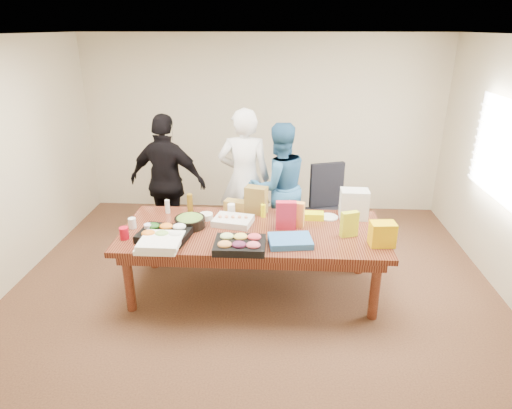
# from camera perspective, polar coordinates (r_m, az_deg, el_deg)

# --- Properties ---
(floor) EXTENTS (5.50, 5.00, 0.02)m
(floor) POSITION_cam_1_polar(r_m,az_deg,el_deg) (5.10, -0.39, -11.01)
(floor) COLOR #47301E
(floor) RESTS_ON ground
(ceiling) EXTENTS (5.50, 5.00, 0.02)m
(ceiling) POSITION_cam_1_polar(r_m,az_deg,el_deg) (4.28, -0.49, 21.20)
(ceiling) COLOR white
(ceiling) RESTS_ON wall_back
(wall_back) EXTENTS (5.50, 0.04, 2.70)m
(wall_back) POSITION_cam_1_polar(r_m,az_deg,el_deg) (6.92, 0.89, 10.18)
(wall_back) COLOR beige
(wall_back) RESTS_ON floor
(wall_front) EXTENTS (5.50, 0.04, 2.70)m
(wall_front) POSITION_cam_1_polar(r_m,az_deg,el_deg) (2.29, -4.54, -16.56)
(wall_front) COLOR beige
(wall_front) RESTS_ON floor
(window_panel) EXTENTS (0.03, 1.40, 1.10)m
(window_panel) POSITION_cam_1_polar(r_m,az_deg,el_deg) (5.60, 29.21, 6.08)
(window_panel) COLOR white
(window_panel) RESTS_ON wall_right
(window_blinds) EXTENTS (0.04, 1.36, 1.00)m
(window_blinds) POSITION_cam_1_polar(r_m,az_deg,el_deg) (5.58, 28.84, 6.11)
(window_blinds) COLOR beige
(window_blinds) RESTS_ON wall_right
(conference_table) EXTENTS (2.80, 1.20, 0.75)m
(conference_table) POSITION_cam_1_polar(r_m,az_deg,el_deg) (4.90, -0.40, -7.24)
(conference_table) COLOR #4C1C0F
(conference_table) RESTS_ON floor
(office_chair) EXTENTS (0.70, 0.70, 1.09)m
(office_chair) POSITION_cam_1_polar(r_m,az_deg,el_deg) (5.79, 9.15, -0.92)
(office_chair) COLOR black
(office_chair) RESTS_ON floor
(person_center) EXTENTS (0.68, 0.45, 1.85)m
(person_center) POSITION_cam_1_polar(r_m,az_deg,el_deg) (5.75, -1.50, 3.31)
(person_center) COLOR white
(person_center) RESTS_ON floor
(person_right) EXTENTS (0.99, 0.89, 1.68)m
(person_right) POSITION_cam_1_polar(r_m,az_deg,el_deg) (5.74, 2.95, 2.34)
(person_right) COLOR #285D8C
(person_right) RESTS_ON floor
(person_left) EXTENTS (1.11, 0.65, 1.78)m
(person_left) POSITION_cam_1_polar(r_m,az_deg,el_deg) (5.86, -11.36, 2.85)
(person_left) COLOR black
(person_left) RESTS_ON floor
(veggie_tray) EXTENTS (0.56, 0.47, 0.08)m
(veggie_tray) POSITION_cam_1_polar(r_m,az_deg,el_deg) (4.64, -11.75, -3.80)
(veggie_tray) COLOR black
(veggie_tray) RESTS_ON conference_table
(fruit_tray) EXTENTS (0.50, 0.39, 0.08)m
(fruit_tray) POSITION_cam_1_polar(r_m,az_deg,el_deg) (4.33, -2.10, -5.27)
(fruit_tray) COLOR black
(fruit_tray) RESTS_ON conference_table
(sheet_cake) EXTENTS (0.46, 0.39, 0.07)m
(sheet_cake) POSITION_cam_1_polar(r_m,az_deg,el_deg) (4.86, -2.99, -2.12)
(sheet_cake) COLOR silver
(sheet_cake) RESTS_ON conference_table
(salad_bowl) EXTENTS (0.36, 0.36, 0.11)m
(salad_bowl) POSITION_cam_1_polar(r_m,az_deg,el_deg) (4.83, -8.54, -2.28)
(salad_bowl) COLOR black
(salad_bowl) RESTS_ON conference_table
(chip_bag_blue) EXTENTS (0.46, 0.37, 0.06)m
(chip_bag_blue) POSITION_cam_1_polar(r_m,az_deg,el_deg) (4.44, 4.45, -4.71)
(chip_bag_blue) COLOR #2D69B3
(chip_bag_blue) RESTS_ON conference_table
(chip_bag_red) EXTENTS (0.22, 0.10, 0.31)m
(chip_bag_red) POSITION_cam_1_polar(r_m,az_deg,el_deg) (4.70, 3.90, -1.41)
(chip_bag_red) COLOR red
(chip_bag_red) RESTS_ON conference_table
(chip_bag_yellow) EXTENTS (0.19, 0.13, 0.27)m
(chip_bag_yellow) POSITION_cam_1_polar(r_m,az_deg,el_deg) (4.64, 11.98, -2.49)
(chip_bag_yellow) COLOR #C4D41F
(chip_bag_yellow) RESTS_ON conference_table
(chip_bag_orange) EXTENTS (0.19, 0.12, 0.28)m
(chip_bag_orange) POSITION_cam_1_polar(r_m,az_deg,el_deg) (4.78, 5.18, -1.26)
(chip_bag_orange) COLOR gold
(chip_bag_orange) RESTS_ON conference_table
(mayo_jar) EXTENTS (0.09, 0.09, 0.13)m
(mayo_jar) POSITION_cam_1_polar(r_m,az_deg,el_deg) (5.08, -3.20, -0.65)
(mayo_jar) COLOR white
(mayo_jar) RESTS_ON conference_table
(mustard_bottle) EXTENTS (0.07, 0.07, 0.15)m
(mustard_bottle) POSITION_cam_1_polar(r_m,az_deg,el_deg) (5.01, 0.94, -0.82)
(mustard_bottle) COLOR #F2F50A
(mustard_bottle) RESTS_ON conference_table
(dressing_bottle) EXTENTS (0.08, 0.08, 0.21)m
(dressing_bottle) POSITION_cam_1_polar(r_m,az_deg,el_deg) (5.23, -8.54, 0.24)
(dressing_bottle) COLOR brown
(dressing_bottle) RESTS_ON conference_table
(ranch_bottle) EXTENTS (0.06, 0.06, 0.16)m
(ranch_bottle) POSITION_cam_1_polar(r_m,az_deg,el_deg) (5.22, -11.38, -0.27)
(ranch_bottle) COLOR silver
(ranch_bottle) RESTS_ON conference_table
(banana_bunch) EXTENTS (0.23, 0.14, 0.08)m
(banana_bunch) POSITION_cam_1_polar(r_m,az_deg,el_deg) (5.02, 7.44, -1.45)
(banana_bunch) COLOR #EBF007
(banana_bunch) RESTS_ON conference_table
(bread_loaf) EXTENTS (0.33, 0.21, 0.12)m
(bread_loaf) POSITION_cam_1_polar(r_m,az_deg,el_deg) (5.20, -2.39, -0.15)
(bread_loaf) COLOR olive
(bread_loaf) RESTS_ON conference_table
(kraft_bag) EXTENTS (0.28, 0.21, 0.32)m
(kraft_bag) POSITION_cam_1_polar(r_m,az_deg,el_deg) (5.09, 0.02, 0.57)
(kraft_bag) COLOR brown
(kraft_bag) RESTS_ON conference_table
(red_cup) EXTENTS (0.11, 0.11, 0.13)m
(red_cup) POSITION_cam_1_polar(r_m,az_deg,el_deg) (4.71, -16.68, -3.58)
(red_cup) COLOR #B2091B
(red_cup) RESTS_ON conference_table
(clear_cup_a) EXTENTS (0.11, 0.11, 0.12)m
(clear_cup_a) POSITION_cam_1_polar(r_m,az_deg,el_deg) (4.74, -13.74, -3.15)
(clear_cup_a) COLOR silver
(clear_cup_a) RESTS_ON conference_table
(clear_cup_b) EXTENTS (0.10, 0.10, 0.11)m
(clear_cup_b) POSITION_cam_1_polar(r_m,az_deg,el_deg) (4.93, -15.70, -2.34)
(clear_cup_b) COLOR white
(clear_cup_b) RESTS_ON conference_table
(pizza_box_lower) EXTENTS (0.40, 0.40, 0.05)m
(pizza_box_lower) POSITION_cam_1_polar(r_m,az_deg,el_deg) (4.47, -12.41, -5.08)
(pizza_box_lower) COLOR white
(pizza_box_lower) RESTS_ON conference_table
(pizza_box_upper) EXTENTS (0.41, 0.41, 0.05)m
(pizza_box_upper) POSITION_cam_1_polar(r_m,az_deg,el_deg) (4.44, -12.17, -4.59)
(pizza_box_upper) COLOR white
(pizza_box_upper) RESTS_ON pizza_box_lower
(plate_a) EXTENTS (0.24, 0.24, 0.01)m
(plate_a) POSITION_cam_1_polar(r_m,az_deg,el_deg) (5.08, 6.52, -1.48)
(plate_a) COLOR white
(plate_a) RESTS_ON conference_table
(plate_b) EXTENTS (0.28, 0.28, 0.01)m
(plate_b) POSITION_cam_1_polar(r_m,az_deg,el_deg) (5.09, 9.34, -1.61)
(plate_b) COLOR white
(plate_b) RESTS_ON conference_table
(dip_bowl_a) EXTENTS (0.19, 0.19, 0.06)m
(dip_bowl_a) POSITION_cam_1_polar(r_m,az_deg,el_deg) (5.08, 3.82, -1.13)
(dip_bowl_a) COLOR beige
(dip_bowl_a) RESTS_ON conference_table
(dip_bowl_b) EXTENTS (0.18, 0.18, 0.06)m
(dip_bowl_b) POSITION_cam_1_polar(r_m,az_deg,el_deg) (5.01, -6.48, -1.52)
(dip_bowl_b) COLOR silver
(dip_bowl_b) RESTS_ON conference_table
(grocery_bag_white) EXTENTS (0.32, 0.23, 0.33)m
(grocery_bag_white) POSITION_cam_1_polar(r_m,az_deg,el_deg) (5.09, 12.55, 0.06)
(grocery_bag_white) COLOR silver
(grocery_bag_white) RESTS_ON conference_table
(grocery_bag_yellow) EXTENTS (0.26, 0.19, 0.24)m
(grocery_bag_yellow) POSITION_cam_1_polar(r_m,az_deg,el_deg) (4.53, 16.02, -3.69)
(grocery_bag_yellow) COLOR #F4BD07
(grocery_bag_yellow) RESTS_ON conference_table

